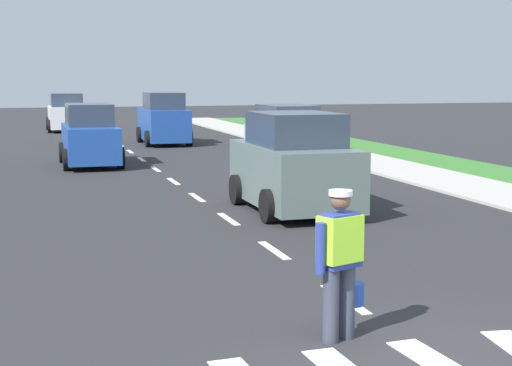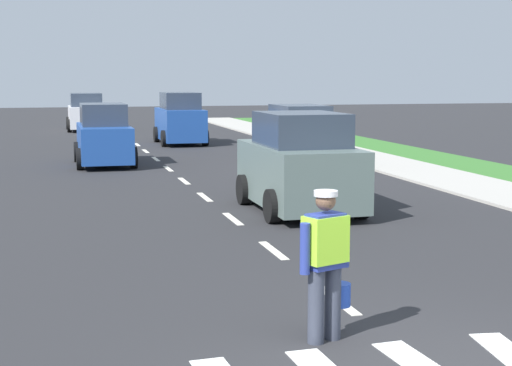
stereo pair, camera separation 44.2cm
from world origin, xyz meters
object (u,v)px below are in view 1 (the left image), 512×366
(car_outgoing_far, at_px, (164,120))
(car_oncoming_third, at_px, (67,113))
(road_worker, at_px, (341,257))
(car_outgoing_ahead, at_px, (294,166))
(car_parked_far, at_px, (286,138))
(car_oncoming_second, at_px, (90,137))

(car_outgoing_far, xyz_separation_m, car_oncoming_third, (-3.50, 9.64, -0.10))
(road_worker, bearing_deg, car_outgoing_ahead, 74.13)
(road_worker, distance_m, car_parked_far, 16.64)
(car_oncoming_second, relative_size, car_outgoing_ahead, 1.02)
(car_oncoming_second, height_order, car_outgoing_ahead, car_outgoing_ahead)
(road_worker, relative_size, car_oncoming_second, 0.43)
(car_outgoing_far, distance_m, car_oncoming_third, 10.26)
(car_oncoming_third, bearing_deg, car_outgoing_far, -70.06)
(road_worker, distance_m, car_oncoming_second, 18.13)
(road_worker, relative_size, car_outgoing_ahead, 0.44)
(car_oncoming_second, bearing_deg, car_outgoing_far, 63.20)
(car_oncoming_second, height_order, car_oncoming_third, car_oncoming_second)
(road_worker, height_order, car_oncoming_second, car_oncoming_second)
(car_outgoing_ahead, bearing_deg, road_worker, -105.87)
(road_worker, height_order, car_parked_far, car_parked_far)
(car_oncoming_third, distance_m, car_outgoing_ahead, 27.26)
(car_oncoming_second, bearing_deg, road_worker, -86.26)
(car_oncoming_second, distance_m, car_outgoing_far, 8.19)
(road_worker, distance_m, car_outgoing_far, 25.53)
(road_worker, bearing_deg, car_parked_far, 73.24)
(car_outgoing_ahead, bearing_deg, car_oncoming_second, 108.86)
(car_oncoming_third, bearing_deg, car_oncoming_second, -90.66)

